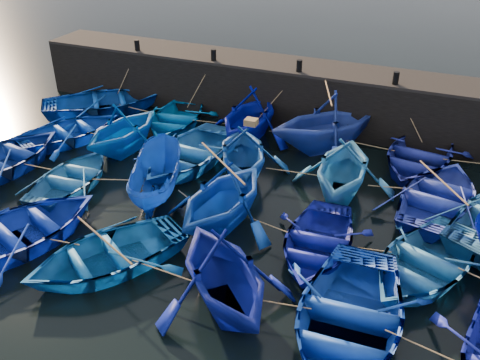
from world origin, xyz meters
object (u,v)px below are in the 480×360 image
at_px(wooden_crate, 251,122).
at_px(boat_8, 187,153).
at_px(boat_0, 103,102).
at_px(boat_13, 1,159).

bearing_deg(wooden_crate, boat_8, -179.39).
bearing_deg(boat_8, boat_0, 158.47).
bearing_deg(boat_13, wooden_crate, -149.30).
bearing_deg(boat_0, boat_13, 139.75).
bearing_deg(boat_0, wooden_crate, -148.53).
xyz_separation_m(boat_0, boat_13, (-0.13, -6.32, -0.03)).
distance_m(boat_0, wooden_crate, 9.45).
height_order(boat_8, boat_13, boat_13).
xyz_separation_m(boat_0, boat_8, (6.13, -3.13, -0.03)).
distance_m(boat_0, boat_8, 6.88).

